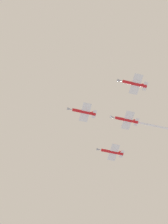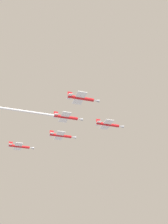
# 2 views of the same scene
# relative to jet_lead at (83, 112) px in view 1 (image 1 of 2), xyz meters

# --- Properties ---
(jet_lead) EXTENTS (11.85, 10.56, 2.77)m
(jet_lead) POSITION_rel_jet_lead_xyz_m (0.00, 0.00, 0.00)
(jet_lead) COLOR red
(jet_port_inner) EXTENTS (11.85, 10.56, 2.77)m
(jet_port_inner) POSITION_rel_jet_lead_xyz_m (-25.19, 2.54, 0.43)
(jet_port_inner) COLOR red
(jet_starboard_inner) EXTENTS (11.85, 10.56, 2.77)m
(jet_starboard_inner) POSITION_rel_jet_lead_xyz_m (-2.54, -25.19, -0.06)
(jet_starboard_inner) COLOR red
(jet_port_outer) EXTENTS (40.03, 32.98, 2.77)m
(jet_port_outer) POSITION_rel_jet_lead_xyz_m (-24.74, -20.21, 0.69)
(jet_port_outer) COLOR red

